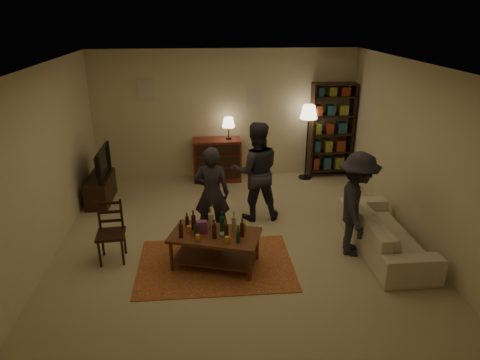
{
  "coord_description": "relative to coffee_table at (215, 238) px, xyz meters",
  "views": [
    {
      "loc": [
        -0.48,
        -5.87,
        3.4
      ],
      "look_at": [
        0.05,
        0.1,
        1.02
      ],
      "focal_mm": 32.0,
      "sensor_mm": 36.0,
      "label": 1
    }
  ],
  "objects": [
    {
      "name": "floor",
      "position": [
        0.37,
        0.6,
        -0.43
      ],
      "size": [
        6.0,
        6.0,
        0.0
      ],
      "primitive_type": "plane",
      "color": "#C6B793",
      "rests_on": "ground"
    },
    {
      "name": "room_shell",
      "position": [
        -0.28,
        3.58,
        1.38
      ],
      "size": [
        6.0,
        6.0,
        6.0
      ],
      "color": "beige",
      "rests_on": "ground"
    },
    {
      "name": "rug",
      "position": [
        0.01,
        -0.01,
        -0.43
      ],
      "size": [
        2.2,
        1.5,
        0.01
      ],
      "primitive_type": "cube",
      "color": "maroon",
      "rests_on": "ground"
    },
    {
      "name": "coffee_table",
      "position": [
        0.0,
        0.0,
        0.0
      ],
      "size": [
        1.37,
        1.01,
        0.84
      ],
      "rotation": [
        0.0,
        0.0,
        -0.3
      ],
      "color": "brown",
      "rests_on": "ground"
    },
    {
      "name": "dining_chair",
      "position": [
        -1.48,
        0.32,
        0.04
      ],
      "size": [
        0.42,
        0.42,
        0.91
      ],
      "rotation": [
        0.0,
        0.0,
        0.07
      ],
      "color": "black",
      "rests_on": "ground"
    },
    {
      "name": "tv_stand",
      "position": [
        -2.08,
        2.4,
        -0.05
      ],
      "size": [
        0.4,
        1.0,
        1.06
      ],
      "color": "black",
      "rests_on": "ground"
    },
    {
      "name": "dresser",
      "position": [
        0.17,
        3.32,
        0.04
      ],
      "size": [
        1.0,
        0.5,
        1.36
      ],
      "color": "maroon",
      "rests_on": "ground"
    },
    {
      "name": "bookshelf",
      "position": [
        2.61,
        3.38,
        0.6
      ],
      "size": [
        0.9,
        0.34,
        2.02
      ],
      "color": "black",
      "rests_on": "ground"
    },
    {
      "name": "floor_lamp",
      "position": [
        2.07,
        3.25,
        0.92
      ],
      "size": [
        0.36,
        0.36,
        1.6
      ],
      "color": "black",
      "rests_on": "ground"
    },
    {
      "name": "sofa",
      "position": [
        2.57,
        0.2,
        -0.13
      ],
      "size": [
        0.81,
        2.08,
        0.61
      ],
      "primitive_type": "imported",
      "rotation": [
        0.0,
        0.0,
        1.57
      ],
      "color": "beige",
      "rests_on": "ground"
    },
    {
      "name": "person_left",
      "position": [
        -0.01,
        0.82,
        0.33
      ],
      "size": [
        0.58,
        0.41,
        1.52
      ],
      "primitive_type": "imported",
      "rotation": [
        0.0,
        0.0,
        3.06
      ],
      "color": "#25232B",
      "rests_on": "ground"
    },
    {
      "name": "person_right",
      "position": [
        0.76,
        1.47,
        0.42
      ],
      "size": [
        0.85,
        0.67,
        1.72
      ],
      "primitive_type": "imported",
      "rotation": [
        0.0,
        0.0,
        3.16
      ],
      "color": "#2B2A33",
      "rests_on": "ground"
    },
    {
      "name": "person_by_sofa",
      "position": [
        2.07,
        0.18,
        0.35
      ],
      "size": [
        0.82,
        1.13,
        1.57
      ],
      "primitive_type": "imported",
      "rotation": [
        0.0,
        0.0,
        1.31
      ],
      "color": "#232229",
      "rests_on": "ground"
    }
  ]
}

